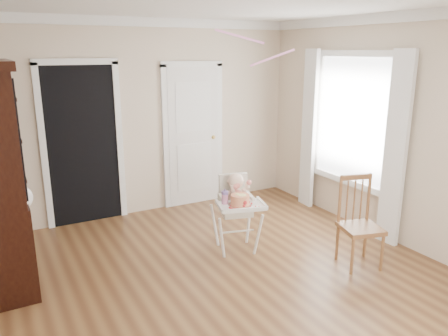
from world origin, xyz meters
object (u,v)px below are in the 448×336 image
sippy_cup (225,197)px  dining_chair (359,225)px  high_chair (236,205)px  cake (240,200)px

sippy_cup → dining_chair: (1.19, -0.85, -0.25)m
high_chair → sippy_cup: high_chair is taller
high_chair → sippy_cup: 0.26m
high_chair → sippy_cup: (-0.20, -0.08, 0.15)m
sippy_cup → cake: bearing=-44.0°
cake → dining_chair: bearing=-34.6°
cake → high_chair: bearing=70.7°
cake → dining_chair: size_ratio=0.27×
cake → dining_chair: 1.31m
high_chair → cake: high_chair is taller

